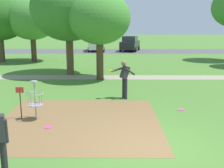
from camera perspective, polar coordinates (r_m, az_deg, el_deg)
name	(u,v)px	position (r m, az deg, el deg)	size (l,w,h in m)	color
ground_plane	(153,148)	(7.84, 8.38, -12.81)	(160.00, 160.00, 0.00)	#47752D
dirt_tee_pad	(79,121)	(9.74, -6.85, -7.62)	(5.54, 5.34, 0.01)	brown
disc_golf_basket	(33,99)	(10.02, -15.85, -2.94)	(0.98, 0.58, 1.39)	#9E9EA3
player_foreground_watching	(124,77)	(12.33, 2.58, 1.44)	(1.17, 0.48, 1.71)	#232328
frisbee_near_basket	(181,110)	(11.24, 14.04, -5.14)	(0.25, 0.25, 0.02)	#E53D99
frisbee_by_tee	(48,127)	(9.36, -13.02, -8.65)	(0.26, 0.26, 0.02)	#E53D99
tree_mid_left	(32,16)	(25.39, -16.18, 13.23)	(4.72, 4.72, 5.94)	#4C3823
tree_mid_center	(68,9)	(18.36, -8.95, 14.98)	(4.77, 4.77, 6.26)	brown
tree_mid_right	(99,18)	(16.47, -2.59, 13.34)	(3.61, 3.61, 5.16)	#4C3823
parking_lot_strip	(123,51)	(34.26, 2.22, 6.77)	(36.00, 6.00, 0.01)	#4C4C51
parked_car_leftmost	(96,43)	(34.41, -3.28, 8.32)	(2.17, 4.30, 1.84)	silver
parked_car_center_left	(130,43)	(34.43, 3.73, 8.32)	(2.73, 4.50, 1.84)	black
gravel_path	(131,77)	(17.50, 3.90, 1.39)	(40.00, 1.42, 0.00)	gray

